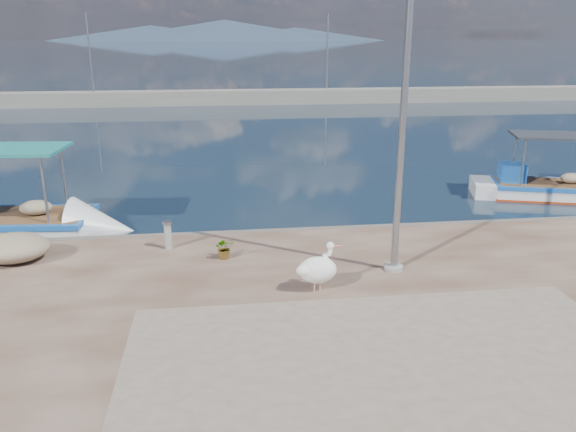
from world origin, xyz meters
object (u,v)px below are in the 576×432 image
at_px(lamp_post, 402,130).
at_px(boat_right, 548,191).
at_px(pelican, 318,269).
at_px(bollard_near, 168,234).
at_px(boat_left, 10,227).

bearing_deg(lamp_post, boat_right, 40.54).
bearing_deg(pelican, bollard_near, 121.68).
relative_size(boat_left, lamp_post, 0.95).
distance_m(boat_left, boat_right, 18.59).
xyz_separation_m(pelican, bollard_near, (-3.40, 2.96, -0.11)).
bearing_deg(boat_left, pelican, -30.99).
bearing_deg(bollard_near, boat_left, 148.35).
height_order(boat_left, lamp_post, lamp_post).
xyz_separation_m(lamp_post, bollard_near, (-5.38, 2.02, -2.90)).
distance_m(lamp_post, bollard_near, 6.43).
relative_size(lamp_post, bollard_near, 9.43).
height_order(boat_left, bollard_near, boat_left).
distance_m(boat_right, lamp_post, 11.32).
xyz_separation_m(boat_left, lamp_post, (10.34, -5.08, 3.55)).
bearing_deg(boat_right, bollard_near, -143.24).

